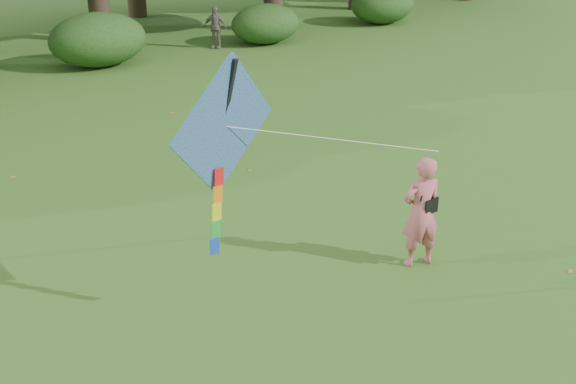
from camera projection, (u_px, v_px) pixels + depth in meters
ground at (424, 303)px, 11.17m from camera, size 100.00×100.00×0.00m
man_kite_flyer at (421, 212)px, 11.95m from camera, size 0.81×0.65×1.93m
bystander_right at (215, 27)px, 28.22m from camera, size 0.91×1.00×1.63m
crossbody_bag at (428, 204)px, 11.95m from camera, size 0.43×0.20×0.74m
flying_kite at (224, 130)px, 9.75m from camera, size 4.64×1.05×2.93m
fallen_leaves at (237, 228)px, 13.58m from camera, size 8.53×14.57×0.01m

